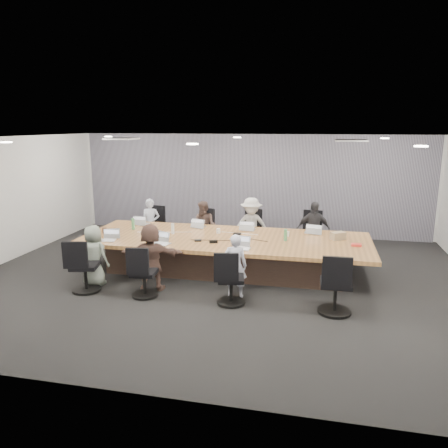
% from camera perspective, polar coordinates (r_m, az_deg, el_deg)
% --- Properties ---
extents(floor, '(10.00, 8.00, 0.00)m').
position_cam_1_polar(floor, '(8.93, -0.56, -7.14)').
color(floor, black).
rests_on(floor, ground).
extents(ceiling, '(10.00, 8.00, 0.00)m').
position_cam_1_polar(ceiling, '(8.40, -0.60, 11.12)').
color(ceiling, white).
rests_on(ceiling, wall_back).
extents(wall_back, '(10.00, 0.00, 2.80)m').
position_cam_1_polar(wall_back, '(12.43, 3.59, 5.18)').
color(wall_back, silver).
rests_on(wall_back, ground).
extents(wall_front, '(10.00, 0.00, 2.80)m').
position_cam_1_polar(wall_front, '(4.87, -11.30, -7.24)').
color(wall_front, silver).
rests_on(wall_front, ground).
extents(curtain, '(9.80, 0.04, 2.80)m').
position_cam_1_polar(curtain, '(12.35, 3.53, 5.13)').
color(curtain, gray).
rests_on(curtain, ground).
extents(conference_table, '(6.00, 2.20, 0.74)m').
position_cam_1_polar(conference_table, '(9.27, 0.13, -3.78)').
color(conference_table, '#473329').
rests_on(conference_table, ground).
extents(chair_0, '(0.59, 0.59, 0.78)m').
position_cam_1_polar(chair_0, '(11.47, -8.86, -0.73)').
color(chair_0, black).
rests_on(chair_0, ground).
extents(chair_1, '(0.64, 0.64, 0.75)m').
position_cam_1_polar(chair_1, '(11.05, -2.09, -1.18)').
color(chair_1, black).
rests_on(chair_1, ground).
extents(chair_2, '(0.63, 0.63, 0.81)m').
position_cam_1_polar(chair_2, '(10.82, 3.84, -1.34)').
color(chair_2, black).
rests_on(chair_2, ground).
extents(chair_3, '(0.64, 0.64, 0.86)m').
position_cam_1_polar(chair_3, '(10.70, 11.55, -1.62)').
color(chair_3, black).
rests_on(chair_3, ground).
extents(chair_4, '(0.67, 0.67, 0.83)m').
position_cam_1_polar(chair_4, '(8.55, -17.67, -5.77)').
color(chair_4, black).
rests_on(chair_4, ground).
extents(chair_5, '(0.55, 0.55, 0.74)m').
position_cam_1_polar(chair_5, '(8.06, -10.37, -6.80)').
color(chair_5, black).
rests_on(chair_5, ground).
extents(chair_6, '(0.61, 0.61, 0.77)m').
position_cam_1_polar(chair_6, '(7.60, 0.94, -7.71)').
color(chair_6, black).
rests_on(chair_6, ground).
extents(chair_7, '(0.60, 0.60, 0.87)m').
position_cam_1_polar(chair_7, '(7.46, 14.37, -8.13)').
color(chair_7, black).
rests_on(chair_7, ground).
extents(person_0, '(0.50, 0.37, 1.25)m').
position_cam_1_polar(person_0, '(11.10, -9.55, 0.04)').
color(person_0, '#A6AEC5').
rests_on(person_0, ground).
extents(laptop_0, '(0.36, 0.26, 0.02)m').
position_cam_1_polar(laptop_0, '(10.58, -10.68, 0.04)').
color(laptop_0, '#B2B2B7').
rests_on(laptop_0, conference_table).
extents(person_1, '(0.68, 0.57, 1.25)m').
position_cam_1_polar(person_1, '(10.66, -2.57, -0.33)').
color(person_1, brown).
rests_on(person_1, ground).
extents(laptop_1, '(0.36, 0.28, 0.02)m').
position_cam_1_polar(laptop_1, '(10.12, -3.38, -0.34)').
color(laptop_1, '#B2B2B7').
rests_on(laptop_1, conference_table).
extents(person_2, '(0.93, 0.58, 1.38)m').
position_cam_1_polar(person_2, '(10.42, 3.57, -0.30)').
color(person_2, '#A4A4A4').
rests_on(person_2, ground).
extents(laptop_2, '(0.36, 0.26, 0.02)m').
position_cam_1_polar(laptop_2, '(9.87, 3.08, -0.67)').
color(laptop_2, '#B2B2B7').
rests_on(laptop_2, conference_table).
extents(person_3, '(0.83, 0.47, 1.34)m').
position_cam_1_polar(person_3, '(10.31, 11.57, -0.78)').
color(person_3, '#2B2C30').
rests_on(person_3, ground).
extents(laptop_3, '(0.37, 0.28, 0.02)m').
position_cam_1_polar(laptop_3, '(9.75, 11.52, -1.08)').
color(laptop_3, '#B2B2B7').
rests_on(laptop_3, conference_table).
extents(person_4, '(0.63, 0.46, 1.19)m').
position_cam_1_polar(person_4, '(8.79, -16.62, -3.95)').
color(person_4, gray).
rests_on(person_4, ground).
extents(laptop_4, '(0.38, 0.29, 0.02)m').
position_cam_1_polar(laptop_4, '(9.21, -15.04, -2.09)').
color(laptop_4, '#B2B2B7').
rests_on(laptop_4, conference_table).
extents(person_5, '(1.24, 0.61, 1.29)m').
position_cam_1_polar(person_5, '(8.28, -9.51, -4.25)').
color(person_5, brown).
rests_on(person_5, ground).
extents(laptop_5, '(0.40, 0.32, 0.02)m').
position_cam_1_polar(laptop_5, '(8.74, -8.20, -2.57)').
color(laptop_5, '#B2B2B7').
rests_on(laptop_5, conference_table).
extents(person_6, '(0.44, 0.30, 1.17)m').
position_cam_1_polar(person_6, '(7.86, 1.46, -5.47)').
color(person_6, silver).
rests_on(person_6, ground).
extents(laptop_6, '(0.37, 0.27, 0.02)m').
position_cam_1_polar(laptop_6, '(8.33, 2.19, -3.22)').
color(laptop_6, '#B2B2B7').
rests_on(laptop_6, conference_table).
extents(bottle_green_left, '(0.07, 0.07, 0.26)m').
position_cam_1_polar(bottle_green_left, '(10.05, -11.79, 0.02)').
color(bottle_green_left, '#4D955B').
rests_on(bottle_green_left, conference_table).
extents(bottle_green_right, '(0.09, 0.09, 0.24)m').
position_cam_1_polar(bottle_green_right, '(8.97, 8.04, -1.44)').
color(bottle_green_right, '#4D955B').
rests_on(bottle_green_right, conference_table).
extents(bottle_clear, '(0.09, 0.09, 0.23)m').
position_cam_1_polar(bottle_clear, '(9.51, -6.71, -0.61)').
color(bottle_clear, silver).
rests_on(bottle_clear, conference_table).
extents(cup_white_far, '(0.11, 0.11, 0.10)m').
position_cam_1_polar(cup_white_far, '(9.51, -0.74, -0.91)').
color(cup_white_far, white).
rests_on(cup_white_far, conference_table).
extents(cup_white_near, '(0.10, 0.10, 0.09)m').
position_cam_1_polar(cup_white_near, '(9.37, 8.29, -1.29)').
color(cup_white_near, white).
rests_on(cup_white_near, conference_table).
extents(mug_brown, '(0.11, 0.11, 0.12)m').
position_cam_1_polar(mug_brown, '(9.87, -15.34, -0.81)').
color(mug_brown, brown).
rests_on(mug_brown, conference_table).
extents(mic_left, '(0.16, 0.13, 0.03)m').
position_cam_1_polar(mic_left, '(8.89, -3.42, -2.16)').
color(mic_left, black).
rests_on(mic_left, conference_table).
extents(mic_right, '(0.17, 0.11, 0.03)m').
position_cam_1_polar(mic_right, '(9.40, 1.73, -1.30)').
color(mic_right, black).
rests_on(mic_right, conference_table).
extents(stapler, '(0.17, 0.10, 0.06)m').
position_cam_1_polar(stapler, '(8.73, -1.38, -2.31)').
color(stapler, black).
rests_on(stapler, conference_table).
extents(canvas_bag, '(0.34, 0.31, 0.15)m').
position_cam_1_polar(canvas_bag, '(9.29, 14.67, -1.50)').
color(canvas_bag, tan).
rests_on(canvas_bag, conference_table).
extents(snack_packet, '(0.20, 0.14, 0.04)m').
position_cam_1_polar(snack_packet, '(8.91, 16.90, -2.62)').
color(snack_packet, red).
rests_on(snack_packet, conference_table).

